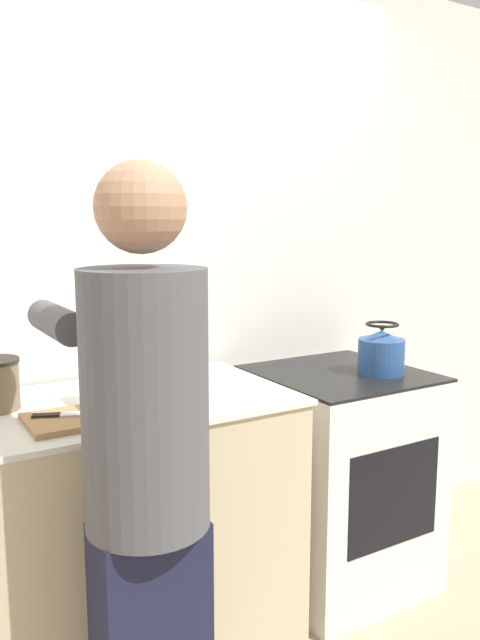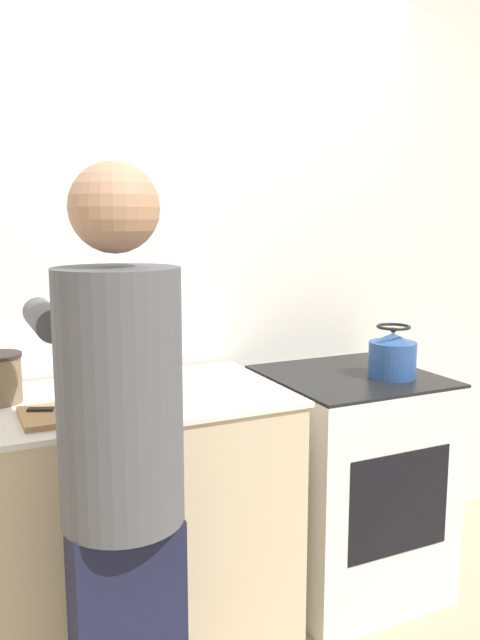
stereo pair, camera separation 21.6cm
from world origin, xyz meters
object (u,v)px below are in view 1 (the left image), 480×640
object	(u,v)px
oven	(338,476)
knife	(67,415)
cutting_board	(80,418)
kettle	(381,352)
person	(145,469)

from	to	relation	value
oven	knife	world-z (taller)	knife
cutting_board	knife	bearing A→B (deg)	156.45
oven	cutting_board	bearing A→B (deg)	-172.46
cutting_board	kettle	bearing A→B (deg)	2.13
person	cutting_board	xyz separation A→B (m)	(-0.05, 0.39, 0.03)
knife	kettle	world-z (taller)	kettle
oven	cutting_board	distance (m)	1.24
person	cutting_board	world-z (taller)	person
person	cutting_board	distance (m)	0.40
knife	kettle	bearing A→B (deg)	23.40
kettle	cutting_board	bearing A→B (deg)	-177.87
person	kettle	bearing A→B (deg)	20.12
person	oven	bearing A→B (deg)	26.67
oven	knife	xyz separation A→B (m)	(-1.16, -0.14, 0.50)
person	knife	bearing A→B (deg)	101.06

